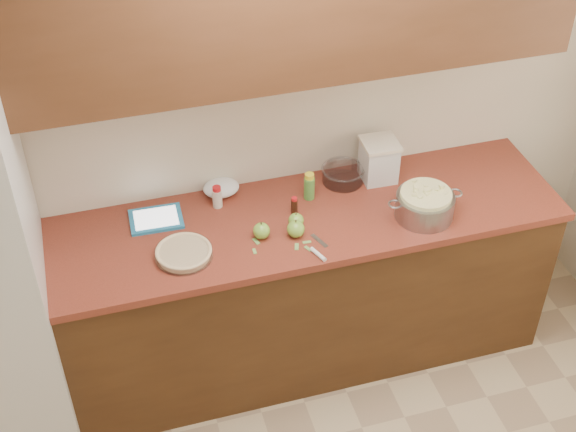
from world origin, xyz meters
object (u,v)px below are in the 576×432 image
object	(u,v)px
colander	(425,205)
flour_canister	(379,160)
tablet	(156,219)
pie	(184,253)

from	to	relation	value
colander	flour_canister	distance (m)	0.36
tablet	pie	bearing A→B (deg)	-72.23
flour_canister	tablet	world-z (taller)	flour_canister
pie	colander	size ratio (longest dim) A/B	0.70
colander	pie	bearing A→B (deg)	178.50
tablet	colander	bearing A→B (deg)	-12.42
colander	tablet	world-z (taller)	colander
colander	tablet	xyz separation A→B (m)	(-1.20, 0.31, -0.06)
pie	flour_canister	xyz separation A→B (m)	(1.03, 0.31, 0.09)
tablet	flour_canister	bearing A→B (deg)	3.54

